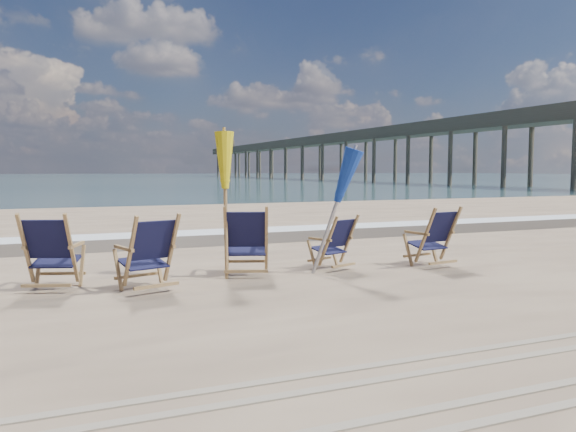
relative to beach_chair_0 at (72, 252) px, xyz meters
name	(u,v)px	position (x,y,z in m)	size (l,w,h in m)	color
ocean	(74,177)	(3.30, 126.13, -0.54)	(400.00, 400.00, 0.00)	#38585E
surf_foam	(200,232)	(3.30, 6.43, -0.54)	(200.00, 1.40, 0.01)	silver
wet_sand_strip	(215,239)	(3.30, 4.93, -0.54)	(200.00, 2.60, 0.00)	#42362A
tire_tracks	(522,372)	(3.30, -4.67, -0.54)	(80.00, 1.30, 0.01)	gray
beach_chair_0	(72,252)	(0.00, 0.00, 0.00)	(0.69, 0.78, 1.08)	black
beach_chair_1	(172,251)	(1.28, -0.38, -0.01)	(0.68, 0.77, 1.07)	black
beach_chair_2	(266,241)	(2.79, -0.02, 0.02)	(0.71, 0.80, 1.11)	black
beach_chair_3	(349,241)	(4.34, 0.17, -0.08)	(0.59, 0.66, 0.92)	black
beach_chair_4	(451,236)	(6.05, -0.30, -0.02)	(0.66, 0.75, 1.04)	black
umbrella_yellow	(225,168)	(2.19, 0.11, 1.13)	(0.30, 0.30, 2.19)	#9B7645
umbrella_blue	(332,178)	(3.81, -0.22, 0.98)	(0.30, 0.30, 2.04)	#A5A5AD
fishing_pier	(338,151)	(41.30, 72.13, 4.11)	(4.40, 140.00, 9.30)	brown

